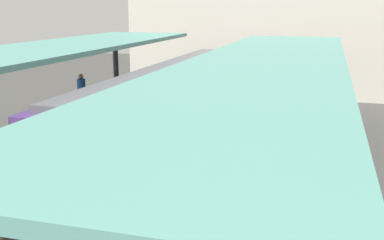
% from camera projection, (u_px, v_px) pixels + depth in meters
% --- Properties ---
extents(ground_plane, '(80.00, 80.00, 0.00)m').
position_uv_depth(ground_plane, '(125.00, 200.00, 13.58)').
color(ground_plane, '#383835').
extents(platform_left, '(4.40, 28.00, 1.00)m').
position_uv_depth(platform_left, '(12.00, 172.00, 14.50)').
color(platform_left, '#ADA8A0').
rests_on(platform_left, ground_plane).
extents(platform_right, '(4.40, 28.00, 1.00)m').
position_uv_depth(platform_right, '(255.00, 199.00, 12.43)').
color(platform_right, '#ADA8A0').
rests_on(platform_right, ground_plane).
extents(track_ballast, '(3.20, 28.00, 0.20)m').
position_uv_depth(track_ballast, '(125.00, 197.00, 13.56)').
color(track_ballast, '#4C4742').
rests_on(track_ballast, ground_plane).
extents(rail_near_side, '(0.08, 28.00, 0.14)m').
position_uv_depth(rail_near_side, '(102.00, 189.00, 13.71)').
color(rail_near_side, slate).
rests_on(rail_near_side, track_ballast).
extents(rail_far_side, '(0.08, 28.00, 0.14)m').
position_uv_depth(rail_far_side, '(148.00, 194.00, 13.32)').
color(rail_far_side, slate).
rests_on(rail_far_side, track_ballast).
extents(commuter_train, '(2.78, 16.05, 3.10)m').
position_uv_depth(commuter_train, '(177.00, 108.00, 17.77)').
color(commuter_train, '#472D6B').
rests_on(commuter_train, track_ballast).
extents(canopy_left, '(4.18, 21.00, 3.15)m').
position_uv_depth(canopy_left, '(30.00, 53.00, 14.97)').
color(canopy_left, '#333335').
rests_on(canopy_left, platform_left).
extents(canopy_right, '(4.18, 21.00, 3.08)m').
position_uv_depth(canopy_right, '(267.00, 63.00, 12.92)').
color(canopy_right, '#333335').
rests_on(canopy_right, platform_right).
extents(platform_bench, '(1.40, 0.41, 0.86)m').
position_uv_depth(platform_bench, '(252.00, 141.00, 14.37)').
color(platform_bench, black).
rests_on(platform_bench, platform_right).
extents(platform_sign, '(0.90, 0.08, 2.21)m').
position_uv_depth(platform_sign, '(268.00, 162.00, 8.83)').
color(platform_sign, '#262628').
rests_on(platform_sign, platform_right).
extents(passenger_near_bench, '(0.36, 0.36, 1.66)m').
position_uv_depth(passenger_near_bench, '(173.00, 225.00, 7.98)').
color(passenger_near_bench, maroon).
rests_on(passenger_near_bench, platform_right).
extents(passenger_mid_platform, '(0.36, 0.36, 1.66)m').
position_uv_depth(passenger_mid_platform, '(82.00, 92.00, 20.35)').
color(passenger_mid_platform, '#7A337A').
rests_on(passenger_mid_platform, platform_left).
extents(station_building_backdrop, '(18.00, 6.00, 11.00)m').
position_uv_depth(station_building_backdrop, '(274.00, 6.00, 30.45)').
color(station_building_backdrop, beige).
rests_on(station_building_backdrop, ground_plane).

